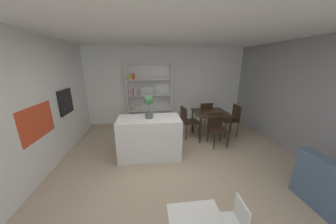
% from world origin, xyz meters
% --- Properties ---
extents(ground_plane, '(8.48, 8.48, 0.00)m').
position_xyz_m(ground_plane, '(0.00, 0.00, 0.00)').
color(ground_plane, tan).
extents(ceiling_slab, '(6.18, 6.15, 0.06)m').
position_xyz_m(ceiling_slab, '(0.00, 0.00, 2.66)').
color(ceiling_slab, white).
rests_on(ceiling_slab, ground_plane).
extents(back_partition, '(6.18, 0.06, 2.63)m').
position_xyz_m(back_partition, '(0.00, 3.04, 1.32)').
color(back_partition, white).
rests_on(back_partition, ground_plane).
extents(right_partition_gray, '(0.06, 6.15, 2.63)m').
position_xyz_m(right_partition_gray, '(3.06, 0.00, 1.32)').
color(right_partition_gray, gray).
rests_on(right_partition_gray, ground_plane).
extents(tall_cabinet_run_left, '(0.65, 5.54, 2.63)m').
position_xyz_m(tall_cabinet_run_left, '(-2.70, 0.00, 1.32)').
color(tall_cabinet_run_left, silver).
rests_on(tall_cabinet_run_left, ground_plane).
extents(cabinet_niche_splashback, '(0.01, 0.92, 0.60)m').
position_xyz_m(cabinet_niche_splashback, '(-2.38, 0.23, 1.08)').
color(cabinet_niche_splashback, '#CC4223').
rests_on(cabinet_niche_splashback, ground_plane).
extents(built_in_oven, '(0.06, 0.62, 0.59)m').
position_xyz_m(built_in_oven, '(-2.36, 1.32, 1.21)').
color(built_in_oven, black).
rests_on(built_in_oven, ground_plane).
extents(kitchen_island, '(1.39, 0.71, 0.93)m').
position_xyz_m(kitchen_island, '(-0.38, 0.67, 0.46)').
color(kitchen_island, silver).
rests_on(kitchen_island, ground_plane).
extents(potted_plant_on_island, '(0.20, 0.20, 0.51)m').
position_xyz_m(potted_plant_on_island, '(-0.38, 0.68, 1.23)').
color(potted_plant_on_island, '#4C4C51').
rests_on(potted_plant_on_island, kitchen_island).
extents(open_bookshelf, '(1.48, 0.30, 2.13)m').
position_xyz_m(open_bookshelf, '(-0.44, 2.73, 1.04)').
color(open_bookshelf, white).
rests_on(open_bookshelf, ground_plane).
extents(child_table, '(0.59, 0.41, 0.46)m').
position_xyz_m(child_table, '(0.09, -1.44, 0.38)').
color(child_table, silver).
rests_on(child_table, ground_plane).
extents(child_chair_right, '(0.32, 0.32, 0.59)m').
position_xyz_m(child_chair_right, '(0.55, -1.44, 0.33)').
color(child_chair_right, white).
rests_on(child_chair_right, ground_plane).
extents(dining_table, '(0.94, 0.95, 0.75)m').
position_xyz_m(dining_table, '(1.39, 1.55, 0.67)').
color(dining_table, black).
rests_on(dining_table, ground_plane).
extents(dining_chair_island_side, '(0.52, 0.52, 0.92)m').
position_xyz_m(dining_chair_island_side, '(0.70, 1.53, 0.56)').
color(dining_chair_island_side, black).
rests_on(dining_chair_island_side, ground_plane).
extents(dining_chair_far, '(0.44, 0.48, 0.91)m').
position_xyz_m(dining_chair_far, '(1.40, 2.04, 0.54)').
color(dining_chair_far, black).
rests_on(dining_chair_far, ground_plane).
extents(dining_chair_near, '(0.45, 0.48, 0.84)m').
position_xyz_m(dining_chair_near, '(1.39, 1.05, 0.51)').
color(dining_chair_near, black).
rests_on(dining_chair_near, ground_plane).
extents(dining_chair_window_side, '(0.45, 0.43, 0.92)m').
position_xyz_m(dining_chair_window_side, '(2.08, 1.55, 0.56)').
color(dining_chair_window_side, black).
rests_on(dining_chair_window_side, ground_plane).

